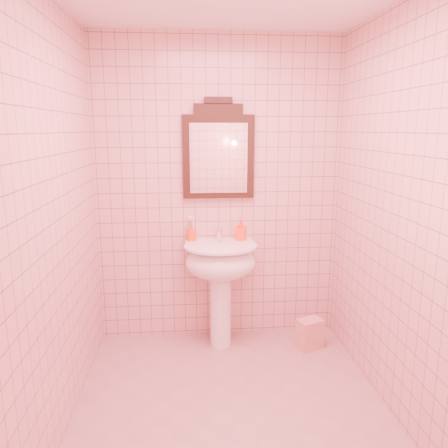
{
  "coord_description": "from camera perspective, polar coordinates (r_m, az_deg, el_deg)",
  "views": [
    {
      "loc": [
        -0.26,
        -2.46,
        1.76
      ],
      "look_at": [
        -0.0,
        0.55,
        1.1
      ],
      "focal_mm": 35.0,
      "sensor_mm": 36.0,
      "label": 1
    }
  ],
  "objects": [
    {
      "name": "soap_dispenser",
      "position": [
        3.59,
        2.22,
        -0.8
      ],
      "size": [
        0.1,
        0.1,
        0.17
      ],
      "primitive_type": "imported",
      "rotation": [
        0.0,
        0.0,
        -0.31
      ],
      "color": "#F24914",
      "rests_on": "pedestal_sink"
    },
    {
      "name": "toothbrush_cup",
      "position": [
        3.59,
        -4.3,
        -1.38
      ],
      "size": [
        0.08,
        0.08,
        0.18
      ],
      "rotation": [
        0.0,
        0.0,
        -0.27
      ],
      "color": "#E84B13",
      "rests_on": "pedestal_sink"
    },
    {
      "name": "back_wall",
      "position": [
        3.6,
        -0.7,
        4.16
      ],
      "size": [
        2.0,
        0.02,
        2.5
      ],
      "primitive_type": "cube",
      "color": "#DBAA99",
      "rests_on": "floor"
    },
    {
      "name": "towel",
      "position": [
        3.75,
        11.13,
        -13.88
      ],
      "size": [
        0.24,
        0.2,
        0.24
      ],
      "primitive_type": "cube",
      "rotation": [
        0.0,
        0.0,
        0.37
      ],
      "color": "#E69687",
      "rests_on": "floor"
    },
    {
      "name": "faucet",
      "position": [
        3.57,
        -0.63,
        -1.3
      ],
      "size": [
        0.04,
        0.16,
        0.11
      ],
      "color": "white",
      "rests_on": "pedestal_sink"
    },
    {
      "name": "pedestal_sink",
      "position": [
        3.51,
        -0.45,
        -5.92
      ],
      "size": [
        0.58,
        0.58,
        0.86
      ],
      "color": "white",
      "rests_on": "floor"
    },
    {
      "name": "floor",
      "position": [
        3.03,
        1.04,
        -23.17
      ],
      "size": [
        2.2,
        2.2,
        0.0
      ],
      "primitive_type": "plane",
      "color": "tan",
      "rests_on": "ground"
    },
    {
      "name": "mirror",
      "position": [
        3.54,
        -0.74,
        9.34
      ],
      "size": [
        0.57,
        0.06,
        0.8
      ],
      "color": "black",
      "rests_on": "back_wall"
    }
  ]
}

